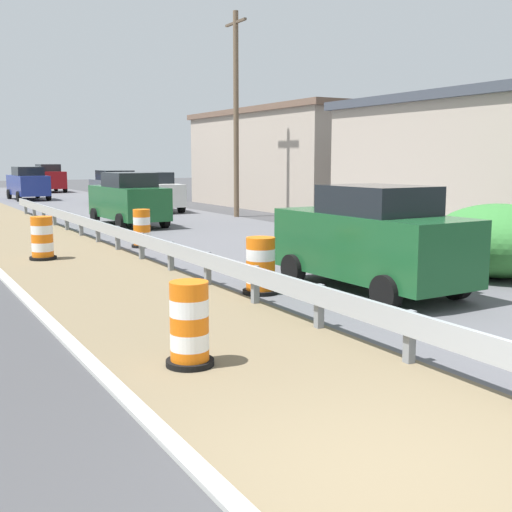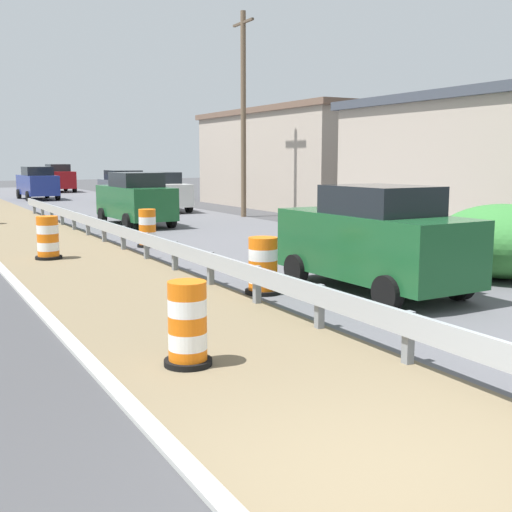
{
  "view_description": "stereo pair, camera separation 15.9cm",
  "coord_description": "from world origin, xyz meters",
  "px_view_note": "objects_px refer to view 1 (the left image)",
  "views": [
    {
      "loc": [
        -3.44,
        -3.91,
        2.65
      ],
      "look_at": [
        1.36,
        4.53,
        1.19
      ],
      "focal_mm": 45.51,
      "sensor_mm": 36.0,
      "label": 1
    },
    {
      "loc": [
        -3.31,
        -3.99,
        2.65
      ],
      "look_at": [
        1.36,
        4.53,
        1.19
      ],
      "focal_mm": 45.51,
      "sensor_mm": 36.0,
      "label": 2
    }
  ],
  "objects_px": {
    "car_lead_near_lane": "(128,199)",
    "car_distant_a": "(116,187)",
    "car_lead_far_lane": "(28,183)",
    "utility_pole_mid": "(236,112)",
    "car_trailing_near_lane": "(49,178)",
    "traffic_barrel_close": "(261,268)",
    "car_mid_far_lane": "(152,192)",
    "traffic_barrel_mid": "(42,240)",
    "traffic_barrel_nearest": "(189,328)",
    "car_trailing_far_lane": "(372,239)",
    "traffic_barrel_far": "(142,230)"
  },
  "relations": [
    {
      "from": "traffic_barrel_mid",
      "to": "car_trailing_near_lane",
      "type": "height_order",
      "value": "car_trailing_near_lane"
    },
    {
      "from": "traffic_barrel_mid",
      "to": "car_distant_a",
      "type": "bearing_deg",
      "value": 67.28
    },
    {
      "from": "traffic_barrel_mid",
      "to": "car_lead_near_lane",
      "type": "distance_m",
      "value": 8.8
    },
    {
      "from": "car_mid_far_lane",
      "to": "car_trailing_far_lane",
      "type": "height_order",
      "value": "car_trailing_far_lane"
    },
    {
      "from": "traffic_barrel_mid",
      "to": "car_trailing_near_lane",
      "type": "xyz_separation_m",
      "value": [
        7.87,
        35.84,
        0.58
      ]
    },
    {
      "from": "traffic_barrel_nearest",
      "to": "utility_pole_mid",
      "type": "distance_m",
      "value": 22.1
    },
    {
      "from": "car_lead_near_lane",
      "to": "car_trailing_far_lane",
      "type": "relative_size",
      "value": 1.07
    },
    {
      "from": "traffic_barrel_mid",
      "to": "car_lead_far_lane",
      "type": "distance_m",
      "value": 26.92
    },
    {
      "from": "car_mid_far_lane",
      "to": "utility_pole_mid",
      "type": "distance_m",
      "value": 6.46
    },
    {
      "from": "traffic_barrel_close",
      "to": "car_distant_a",
      "type": "xyz_separation_m",
      "value": [
        5.44,
        26.41,
        0.48
      ]
    },
    {
      "from": "traffic_barrel_close",
      "to": "car_trailing_far_lane",
      "type": "xyz_separation_m",
      "value": [
        2.03,
        -0.92,
        0.56
      ]
    },
    {
      "from": "car_trailing_near_lane",
      "to": "car_trailing_far_lane",
      "type": "height_order",
      "value": "car_trailing_near_lane"
    },
    {
      "from": "car_lead_near_lane",
      "to": "utility_pole_mid",
      "type": "xyz_separation_m",
      "value": [
        5.61,
        1.42,
        3.65
      ]
    },
    {
      "from": "car_lead_far_lane",
      "to": "car_mid_far_lane",
      "type": "relative_size",
      "value": 1.08
    },
    {
      "from": "traffic_barrel_nearest",
      "to": "car_lead_far_lane",
      "type": "xyz_separation_m",
      "value": [
        4.78,
        36.66,
        0.57
      ]
    },
    {
      "from": "traffic_barrel_far",
      "to": "car_mid_far_lane",
      "type": "bearing_deg",
      "value": 67.98
    },
    {
      "from": "traffic_barrel_nearest",
      "to": "car_lead_near_lane",
      "type": "distance_m",
      "value": 18.19
    },
    {
      "from": "car_lead_near_lane",
      "to": "traffic_barrel_mid",
      "type": "bearing_deg",
      "value": 144.75
    },
    {
      "from": "car_mid_far_lane",
      "to": "utility_pole_mid",
      "type": "bearing_deg",
      "value": 26.6
    },
    {
      "from": "car_mid_far_lane",
      "to": "car_distant_a",
      "type": "height_order",
      "value": "car_mid_far_lane"
    },
    {
      "from": "car_lead_far_lane",
      "to": "car_lead_near_lane",
      "type": "bearing_deg",
      "value": 179.36
    },
    {
      "from": "utility_pole_mid",
      "to": "car_trailing_near_lane",
      "type": "bearing_deg",
      "value": 95.44
    },
    {
      "from": "car_mid_far_lane",
      "to": "traffic_barrel_nearest",
      "type": "bearing_deg",
      "value": -18.53
    },
    {
      "from": "car_trailing_near_lane",
      "to": "car_trailing_far_lane",
      "type": "xyz_separation_m",
      "value": [
        -3.02,
        -43.42,
        -0.04
      ]
    },
    {
      "from": "car_lead_near_lane",
      "to": "car_distant_a",
      "type": "relative_size",
      "value": 1.03
    },
    {
      "from": "car_lead_far_lane",
      "to": "car_distant_a",
      "type": "xyz_separation_m",
      "value": [
        3.72,
        -6.77,
        -0.08
      ]
    },
    {
      "from": "car_trailing_near_lane",
      "to": "car_distant_a",
      "type": "bearing_deg",
      "value": -0.31
    },
    {
      "from": "traffic_barrel_far",
      "to": "car_lead_far_lane",
      "type": "bearing_deg",
      "value": 86.81
    },
    {
      "from": "traffic_barrel_far",
      "to": "car_trailing_far_lane",
      "type": "distance_m",
      "value": 8.78
    },
    {
      "from": "car_mid_far_lane",
      "to": "car_trailing_near_lane",
      "type": "bearing_deg",
      "value": -178.16
    },
    {
      "from": "car_trailing_near_lane",
      "to": "utility_pole_mid",
      "type": "bearing_deg",
      "value": 3.72
    },
    {
      "from": "traffic_barrel_close",
      "to": "car_distant_a",
      "type": "distance_m",
      "value": 26.97
    },
    {
      "from": "car_lead_near_lane",
      "to": "utility_pole_mid",
      "type": "distance_m",
      "value": 6.84
    },
    {
      "from": "car_lead_far_lane",
      "to": "utility_pole_mid",
      "type": "distance_m",
      "value": 19.09
    },
    {
      "from": "traffic_barrel_nearest",
      "to": "traffic_barrel_mid",
      "type": "height_order",
      "value": "traffic_barrel_mid"
    },
    {
      "from": "car_distant_a",
      "to": "utility_pole_mid",
      "type": "xyz_separation_m",
      "value": [
        2.19,
        -11.01,
        3.72
      ]
    },
    {
      "from": "car_trailing_near_lane",
      "to": "car_distant_a",
      "type": "xyz_separation_m",
      "value": [
        0.4,
        -16.09,
        -0.11
      ]
    },
    {
      "from": "car_distant_a",
      "to": "traffic_barrel_close",
      "type": "bearing_deg",
      "value": -12.93
    },
    {
      "from": "car_lead_near_lane",
      "to": "utility_pole_mid",
      "type": "relative_size",
      "value": 0.52
    },
    {
      "from": "car_lead_near_lane",
      "to": "car_trailing_far_lane",
      "type": "bearing_deg",
      "value": 178.27
    },
    {
      "from": "car_trailing_far_lane",
      "to": "car_distant_a",
      "type": "height_order",
      "value": "car_trailing_far_lane"
    },
    {
      "from": "traffic_barrel_nearest",
      "to": "traffic_barrel_mid",
      "type": "distance_m",
      "value": 10.13
    },
    {
      "from": "traffic_barrel_nearest",
      "to": "car_trailing_near_lane",
      "type": "distance_m",
      "value": 46.69
    },
    {
      "from": "traffic_barrel_close",
      "to": "traffic_barrel_mid",
      "type": "relative_size",
      "value": 0.98
    },
    {
      "from": "car_trailing_near_lane",
      "to": "traffic_barrel_close",
      "type": "bearing_deg",
      "value": -8.5
    },
    {
      "from": "car_lead_near_lane",
      "to": "utility_pole_mid",
      "type": "bearing_deg",
      "value": -77.59
    },
    {
      "from": "traffic_barrel_close",
      "to": "car_distant_a",
      "type": "height_order",
      "value": "car_distant_a"
    },
    {
      "from": "utility_pole_mid",
      "to": "traffic_barrel_close",
      "type": "bearing_deg",
      "value": -116.35
    },
    {
      "from": "car_trailing_near_lane",
      "to": "traffic_barrel_mid",
      "type": "bearing_deg",
      "value": -14.11
    },
    {
      "from": "traffic_barrel_close",
      "to": "car_distant_a",
      "type": "relative_size",
      "value": 0.25
    }
  ]
}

